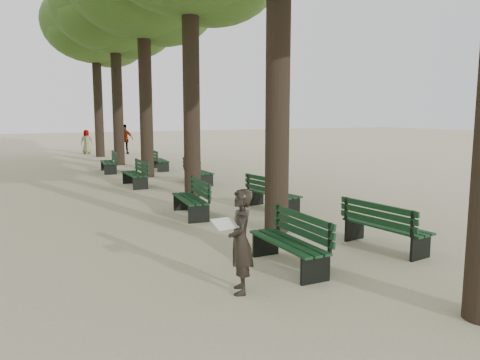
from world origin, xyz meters
name	(u,v)px	position (x,y,z in m)	size (l,w,h in m)	color
ground	(296,287)	(0.00, 0.00, 0.00)	(120.00, 120.00, 0.00)	#C3B893
tree_central_4	(114,7)	(1.50, 18.00, 7.65)	(6.00, 6.00, 9.95)	#33261C
tree_central_5	(95,24)	(1.50, 23.00, 7.65)	(6.00, 6.00, 9.95)	#33261C
bench_left_0	(288,252)	(0.37, 0.78, 0.27)	(0.61, 1.81, 0.92)	black
bench_left_1	(190,206)	(0.37, 5.29, 0.27)	(0.77, 1.85, 0.92)	black
bench_left_2	(135,179)	(0.37, 10.71, 0.27)	(0.59, 1.81, 0.92)	black
bench_left_3	(108,166)	(0.37, 15.16, 0.27)	(0.75, 1.85, 0.92)	black
bench_right_0	(385,235)	(2.63, 0.87, 0.27)	(0.76, 1.85, 0.92)	black
bench_right_1	(273,200)	(2.63, 5.01, 0.27)	(0.78, 1.86, 0.92)	black
bench_right_2	(198,176)	(2.63, 10.31, 0.27)	(0.60, 1.81, 0.92)	black
bench_right_3	(159,164)	(2.63, 15.02, 0.27)	(0.73, 1.84, 0.92)	black
man_with_map	(241,241)	(-0.83, 0.20, 0.76)	(0.69, 0.68, 1.52)	black
pedestrian_d	(87,142)	(1.15, 25.56, 0.76)	(0.75, 0.31, 1.53)	#262628
pedestrian_c	(125,139)	(3.27, 24.25, 0.94)	(1.10, 0.38, 1.88)	#262628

